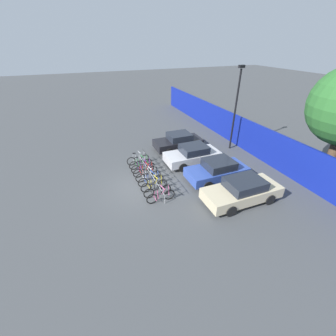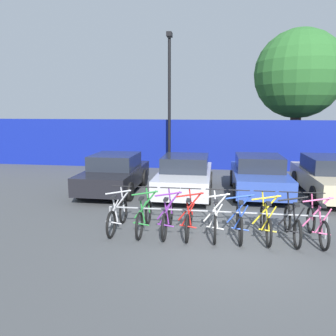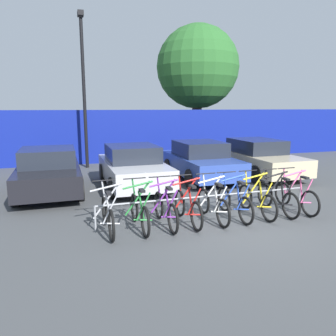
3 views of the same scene
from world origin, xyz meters
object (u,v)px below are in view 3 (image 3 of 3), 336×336
at_px(bicycle_red, 188,207).
at_px(lamp_post, 84,84).
at_px(car_beige, 257,157).
at_px(bicycle_green, 139,212).
at_px(bicycle_blue, 234,202).
at_px(car_blue, 200,161).
at_px(bicycle_yellow, 256,200).
at_px(bicycle_black, 277,198).
at_px(car_silver, 133,167).
at_px(bicycle_pink, 296,196).
at_px(car_black, 49,171).
at_px(bicycle_purple, 165,209).
at_px(bike_rack, 208,198).
at_px(bicycle_white, 213,205).
at_px(tree_behind_hoarding, 198,68).
at_px(bicycle_silver, 108,215).

bearing_deg(bicycle_red, lamp_post, 104.73).
xyz_separation_m(car_beige, lamp_post, (-6.26, 3.68, 2.91)).
height_order(bicycle_green, car_beige, car_beige).
height_order(bicycle_blue, car_blue, car_blue).
height_order(bicycle_yellow, bicycle_black, same).
xyz_separation_m(bicycle_yellow, car_silver, (-2.29, 3.79, 0.31)).
bearing_deg(bicycle_pink, bicycle_green, -177.39).
bearing_deg(car_black, bicycle_blue, -41.52).
bearing_deg(car_blue, bicycle_yellow, -94.52).
bearing_deg(bicycle_purple, bicycle_pink, 2.54).
bearing_deg(bicycle_purple, lamp_post, 100.41).
xyz_separation_m(bike_rack, bicycle_pink, (2.41, -0.15, -0.13)).
height_order(bicycle_purple, bicycle_blue, same).
height_order(bicycle_white, car_blue, car_blue).
bearing_deg(bicycle_black, car_beige, 61.35).
distance_m(car_beige, tree_behind_hoarding, 7.68).
xyz_separation_m(bicycle_green, bicycle_red, (1.14, 0.00, 0.00)).
height_order(bicycle_white, bicycle_yellow, same).
relative_size(bicycle_purple, lamp_post, 0.26).
height_order(car_beige, tree_behind_hoarding, tree_behind_hoarding).
bearing_deg(bicycle_black, bicycle_red, 178.36).
bearing_deg(car_black, bicycle_green, -62.76).
height_order(car_black, car_blue, same).
relative_size(bicycle_white, bicycle_black, 1.00).
distance_m(bicycle_yellow, lamp_post, 9.27).
relative_size(bicycle_white, lamp_post, 0.26).
distance_m(bicycle_silver, bicycle_yellow, 3.65).
bearing_deg(bicycle_green, bicycle_black, -1.07).
xyz_separation_m(bicycle_yellow, bicycle_pink, (1.17, 0.00, 0.00)).
bearing_deg(bicycle_green, bicycle_silver, 178.93).
distance_m(bike_rack, bicycle_silver, 2.42).
bearing_deg(bicycle_silver, bicycle_black, -0.02).
height_order(bicycle_silver, bicycle_purple, same).
relative_size(bicycle_purple, bicycle_white, 1.00).
distance_m(bicycle_green, tree_behind_hoarding, 13.06).
bearing_deg(bike_rack, car_black, 135.12).
distance_m(bike_rack, bicycle_red, 0.61).
height_order(bicycle_purple, lamp_post, lamp_post).
bearing_deg(tree_behind_hoarding, bicycle_black, -102.31).
relative_size(bicycle_green, bicycle_black, 1.00).
xyz_separation_m(bicycle_purple, car_blue, (2.69, 4.22, 0.31)).
bearing_deg(car_blue, bicycle_black, -86.31).
bearing_deg(bicycle_purple, bicycle_red, 2.54).
height_order(bicycle_silver, bicycle_pink, same).
bearing_deg(bicycle_pink, bicycle_red, -177.39).
xyz_separation_m(bicycle_silver, lamp_post, (0.19, 7.97, 3.23)).
xyz_separation_m(bicycle_green, bicycle_yellow, (2.96, 0.00, 0.00)).
distance_m(car_black, tree_behind_hoarding, 11.29).
bearing_deg(bicycle_black, bicycle_white, 178.36).
xyz_separation_m(bicycle_green, car_silver, (0.67, 3.79, 0.31)).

